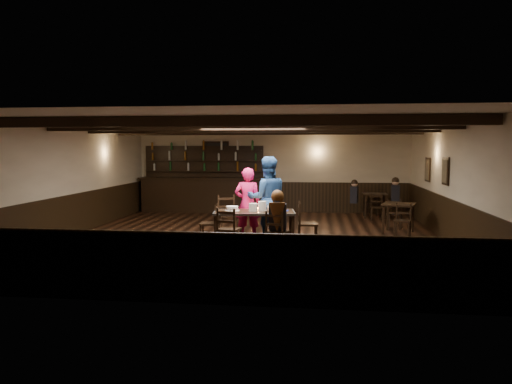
# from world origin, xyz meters

# --- Properties ---
(ground) EXTENTS (10.00, 10.00, 0.00)m
(ground) POSITION_xyz_m (0.00, 0.00, 0.00)
(ground) COLOR black
(ground) RESTS_ON ground
(room_shell) EXTENTS (9.02, 10.02, 2.71)m
(room_shell) POSITION_xyz_m (0.01, 0.04, 1.75)
(room_shell) COLOR beige
(room_shell) RESTS_ON ground
(dining_table) EXTENTS (1.87, 1.10, 0.75)m
(dining_table) POSITION_xyz_m (0.14, -0.76, 0.68)
(dining_table) COLOR black
(dining_table) RESTS_ON ground
(chair_near_left) EXTENTS (0.50, 0.49, 0.92)m
(chair_near_left) POSITION_xyz_m (-0.30, -1.57, 0.54)
(chair_near_left) COLOR black
(chair_near_left) RESTS_ON ground
(chair_near_right) EXTENTS (0.51, 0.50, 0.87)m
(chair_near_right) POSITION_xyz_m (0.69, -1.60, 0.51)
(chair_near_right) COLOR black
(chair_near_right) RESTS_ON ground
(chair_end_left) EXTENTS (0.42, 0.44, 0.87)m
(chair_end_left) POSITION_xyz_m (-0.82, -0.63, 0.51)
(chair_end_left) COLOR black
(chair_end_left) RESTS_ON ground
(chair_end_right) EXTENTS (0.46, 0.48, 0.96)m
(chair_end_right) POSITION_xyz_m (1.23, -0.70, 0.56)
(chair_end_right) COLOR black
(chair_end_right) RESTS_ON ground
(chair_far_pushed) EXTENTS (0.59, 0.58, 0.98)m
(chair_far_pushed) POSITION_xyz_m (-0.69, 0.47, 0.57)
(chair_far_pushed) COLOR black
(chair_far_pushed) RESTS_ON ground
(woman_pink) EXTENTS (0.63, 0.43, 1.68)m
(woman_pink) POSITION_xyz_m (-0.09, -0.11, 0.84)
(woman_pink) COLOR #F11F48
(woman_pink) RESTS_ON ground
(man_blue) EXTENTS (1.10, 0.95, 1.94)m
(man_blue) POSITION_xyz_m (0.36, -0.13, 0.97)
(man_blue) COLOR navy
(man_blue) RESTS_ON ground
(seated_person) EXTENTS (0.35, 0.53, 0.86)m
(seated_person) POSITION_xyz_m (0.72, -1.55, 0.85)
(seated_person) COLOR black
(seated_person) RESTS_ON ground
(cake) EXTENTS (0.33, 0.33, 0.10)m
(cake) POSITION_xyz_m (-0.35, -0.73, 0.80)
(cake) COLOR white
(cake) RESTS_ON dining_table
(plate_stack_a) EXTENTS (0.19, 0.19, 0.18)m
(plate_stack_a) POSITION_xyz_m (0.12, -0.79, 0.84)
(plate_stack_a) COLOR white
(plate_stack_a) RESTS_ON dining_table
(plate_stack_b) EXTENTS (0.18, 0.18, 0.21)m
(plate_stack_b) POSITION_xyz_m (0.31, -0.69, 0.86)
(plate_stack_b) COLOR white
(plate_stack_b) RESTS_ON dining_table
(tea_light) EXTENTS (0.05, 0.05, 0.06)m
(tea_light) POSITION_xyz_m (0.20, -0.60, 0.78)
(tea_light) COLOR #A5A8AD
(tea_light) RESTS_ON dining_table
(salt_shaker) EXTENTS (0.03, 0.03, 0.08)m
(salt_shaker) POSITION_xyz_m (0.55, -0.81, 0.79)
(salt_shaker) COLOR silver
(salt_shaker) RESTS_ON dining_table
(pepper_shaker) EXTENTS (0.04, 0.04, 0.10)m
(pepper_shaker) POSITION_xyz_m (0.54, -0.74, 0.80)
(pepper_shaker) COLOR #A5A8AD
(pepper_shaker) RESTS_ON dining_table
(drink_glass) EXTENTS (0.07, 0.07, 0.11)m
(drink_glass) POSITION_xyz_m (0.45, -0.55, 0.81)
(drink_glass) COLOR silver
(drink_glass) RESTS_ON dining_table
(menu_red) EXTENTS (0.29, 0.22, 0.00)m
(menu_red) POSITION_xyz_m (0.71, -0.83, 0.75)
(menu_red) COLOR maroon
(menu_red) RESTS_ON dining_table
(menu_blue) EXTENTS (0.34, 0.25, 0.00)m
(menu_blue) POSITION_xyz_m (0.72, -0.58, 0.75)
(menu_blue) COLOR navy
(menu_blue) RESTS_ON dining_table
(bar_counter) EXTENTS (4.22, 0.70, 2.20)m
(bar_counter) POSITION_xyz_m (-2.29, 4.72, 0.73)
(bar_counter) COLOR black
(bar_counter) RESTS_ON ground
(back_table_a) EXTENTS (0.95, 0.95, 0.75)m
(back_table_a) POSITION_xyz_m (3.54, 1.19, 0.65)
(back_table_a) COLOR black
(back_table_a) RESTS_ON ground
(back_table_b) EXTENTS (0.74, 0.74, 0.75)m
(back_table_b) POSITION_xyz_m (3.26, 3.99, 0.64)
(back_table_b) COLOR black
(back_table_b) RESTS_ON ground
(bg_patron_left) EXTENTS (0.28, 0.38, 0.71)m
(bg_patron_left) POSITION_xyz_m (2.62, 3.75, 0.82)
(bg_patron_left) COLOR black
(bg_patron_left) RESTS_ON ground
(bg_patron_right) EXTENTS (0.26, 0.40, 0.79)m
(bg_patron_right) POSITION_xyz_m (3.84, 3.79, 0.86)
(bg_patron_right) COLOR black
(bg_patron_right) RESTS_ON ground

